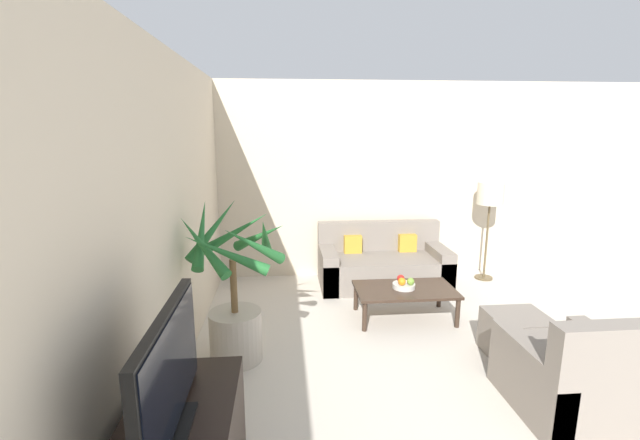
{
  "coord_description": "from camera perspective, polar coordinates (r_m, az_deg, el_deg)",
  "views": [
    {
      "loc": [
        -2.65,
        0.4,
        2.07
      ],
      "look_at": [
        -2.22,
        5.36,
        1.0
      ],
      "focal_mm": 24.0,
      "sensor_mm": 36.0,
      "label": 1
    }
  ],
  "objects": [
    {
      "name": "sofa_loveseat",
      "position": [
        5.84,
        8.31,
        -5.93
      ],
      "size": [
        1.69,
        0.83,
        0.81
      ],
      "color": "gray",
      "rests_on": "ground_plane"
    },
    {
      "name": "wall_back",
      "position": [
        6.49,
        19.25,
        5.1
      ],
      "size": [
        8.68,
        0.06,
        2.7
      ],
      "color": "beige",
      "rests_on": "ground_plane"
    },
    {
      "name": "television",
      "position": [
        2.25,
        -19.49,
        -18.68
      ],
      "size": [
        0.18,
        0.96,
        0.59
      ],
      "color": "black",
      "rests_on": "tv_console"
    },
    {
      "name": "potted_palm",
      "position": [
        3.94,
        -11.29,
        -10.72
      ],
      "size": [
        0.97,
        0.97,
        1.47
      ],
      "color": "#ADA393",
      "rests_on": "ground_plane"
    },
    {
      "name": "armchair",
      "position": [
        3.83,
        30.66,
        -17.62
      ],
      "size": [
        0.81,
        0.87,
        0.85
      ],
      "color": "gray",
      "rests_on": "ground_plane"
    },
    {
      "name": "apple_red",
      "position": [
        4.86,
        10.72,
        -7.65
      ],
      "size": [
        0.08,
        0.08,
        0.08
      ],
      "color": "red",
      "rests_on": "fruit_bowl"
    },
    {
      "name": "ottoman",
      "position": [
        4.45,
        24.74,
        -13.84
      ],
      "size": [
        0.52,
        0.48,
        0.41
      ],
      "color": "gray",
      "rests_on": "ground_plane"
    },
    {
      "name": "orange_fruit",
      "position": [
        4.76,
        10.86,
        -8.07
      ],
      "size": [
        0.08,
        0.08,
        0.08
      ],
      "color": "orange",
      "rests_on": "fruit_bowl"
    },
    {
      "name": "floor_lamp",
      "position": [
        6.22,
        21.75,
        2.75
      ],
      "size": [
        0.35,
        0.35,
        1.36
      ],
      "color": "brown",
      "rests_on": "ground_plane"
    },
    {
      "name": "apple_green",
      "position": [
        4.79,
        11.99,
        -8.02
      ],
      "size": [
        0.08,
        0.08,
        0.08
      ],
      "color": "olive",
      "rests_on": "fruit_bowl"
    },
    {
      "name": "coffee_table",
      "position": [
        4.86,
        11.26,
        -9.35
      ],
      "size": [
        1.09,
        0.63,
        0.35
      ],
      "color": "#38281E",
      "rests_on": "ground_plane"
    },
    {
      "name": "wall_left",
      "position": [
        2.96,
        -22.87,
        -2.89
      ],
      "size": [
        0.06,
        7.86,
        2.7
      ],
      "color": "beige",
      "rests_on": "ground_plane"
    },
    {
      "name": "fruit_bowl",
      "position": [
        4.84,
        11.11,
        -8.6
      ],
      "size": [
        0.25,
        0.25,
        0.05
      ],
      "color": "beige",
      "rests_on": "coffee_table"
    }
  ]
}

